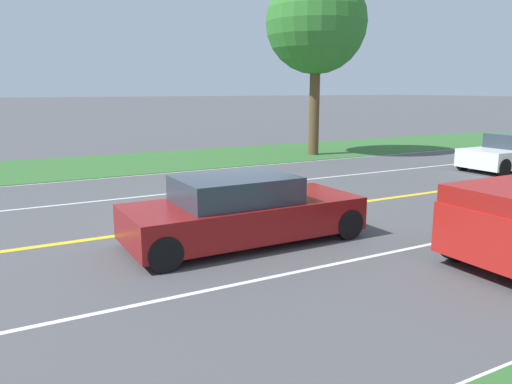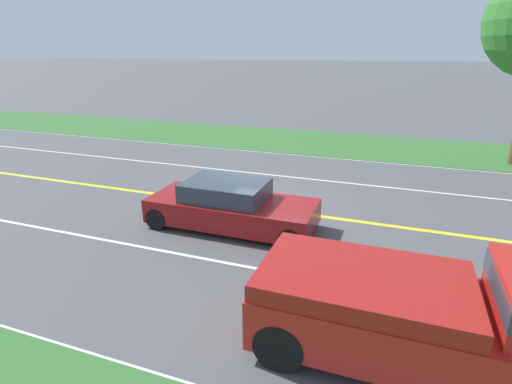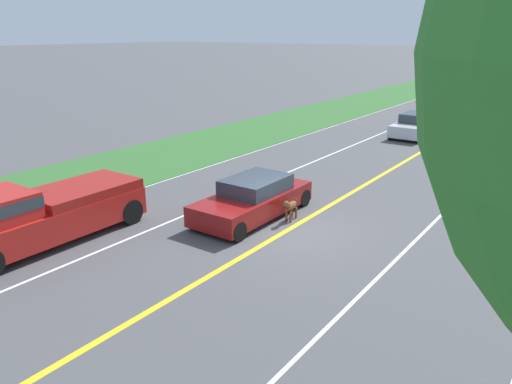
% 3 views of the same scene
% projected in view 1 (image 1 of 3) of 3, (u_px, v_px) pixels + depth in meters
% --- Properties ---
extents(ground_plane, '(400.00, 400.00, 0.00)m').
position_uv_depth(ground_plane, '(225.00, 221.00, 11.33)').
color(ground_plane, '#4C4C4F').
extents(centre_divider_line, '(0.18, 160.00, 0.01)m').
position_uv_depth(centre_divider_line, '(225.00, 221.00, 11.33)').
color(centre_divider_line, yellow).
rests_on(centre_divider_line, ground).
extents(lane_edge_line_right, '(0.14, 160.00, 0.01)m').
position_uv_depth(lane_edge_line_right, '(506.00, 369.00, 5.33)').
color(lane_edge_line_right, white).
rests_on(lane_edge_line_right, ground).
extents(lane_edge_line_left, '(0.14, 160.00, 0.01)m').
position_uv_depth(lane_edge_line_left, '(139.00, 175.00, 17.34)').
color(lane_edge_line_left, white).
rests_on(lane_edge_line_left, ground).
extents(lane_dash_same_dir, '(0.10, 160.00, 0.01)m').
position_uv_depth(lane_dash_same_dir, '(315.00, 268.00, 8.33)').
color(lane_dash_same_dir, white).
rests_on(lane_dash_same_dir, ground).
extents(lane_dash_oncoming, '(0.10, 160.00, 0.01)m').
position_uv_depth(lane_dash_oncoming, '(173.00, 193.00, 14.33)').
color(lane_dash_oncoming, white).
rests_on(lane_dash_oncoming, ground).
extents(grass_verge_left, '(6.00, 160.00, 0.03)m').
position_uv_depth(grass_verge_left, '(118.00, 164.00, 19.91)').
color(grass_verge_left, '#33662D').
rests_on(grass_verge_left, ground).
extents(ego_car, '(1.90, 4.59, 1.32)m').
position_uv_depth(ego_car, '(242.00, 211.00, 9.67)').
color(ego_car, maroon).
rests_on(ego_car, ground).
extents(dog, '(0.32, 1.14, 0.79)m').
position_uv_depth(dog, '(201.00, 207.00, 10.57)').
color(dog, brown).
rests_on(dog, ground).
extents(roadside_tree_left_near, '(4.39, 4.39, 7.97)m').
position_uv_depth(roadside_tree_left_near, '(316.00, 23.00, 21.56)').
color(roadside_tree_left_near, brown).
rests_on(roadside_tree_left_near, ground).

